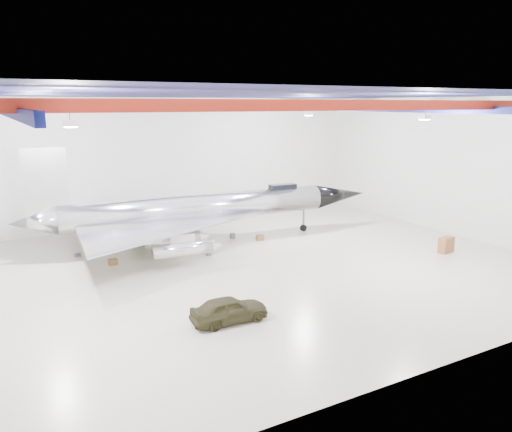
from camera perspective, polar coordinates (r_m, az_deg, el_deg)
floor at (r=32.32m, az=-2.93°, el=-6.21°), size 40.00×40.00×0.00m
wall_back at (r=44.84m, az=-11.49°, el=6.09°), size 40.00×0.00×40.00m
wall_right at (r=43.49m, az=21.50°, el=5.27°), size 0.00×30.00×30.00m
ceiling at (r=30.58m, az=-3.17°, el=13.69°), size 40.00×40.00×0.00m
ceiling_structure at (r=30.58m, az=-3.15°, el=12.42°), size 39.50×29.50×1.08m
jet_aircraft at (r=37.91m, az=-6.51°, el=0.53°), size 28.28×17.22×7.71m
jeep at (r=24.81m, az=-3.09°, el=-10.61°), size 3.87×1.66×1.30m
desk at (r=38.36m, az=20.90°, el=-3.11°), size 1.31×0.81×1.13m
crate_ply at (r=34.59m, az=-16.04°, el=-5.07°), size 0.61×0.50×0.40m
toolbox_red at (r=39.73m, az=-11.26°, el=-2.59°), size 0.48×0.41×0.30m
engine_drum at (r=35.50m, az=-5.44°, el=-4.18°), size 0.55×0.55×0.38m
parts_bin at (r=39.20m, az=0.45°, el=-2.48°), size 0.65×0.56×0.40m
crate_small at (r=37.19m, az=-19.74°, el=-4.21°), size 0.41×0.37×0.24m
oil_barrel at (r=37.35m, az=-7.36°, el=-3.35°), size 0.71×0.64×0.41m
spares_box at (r=39.80m, az=-2.72°, el=-2.25°), size 0.54×0.54×0.41m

